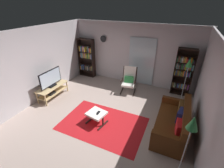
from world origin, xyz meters
TOP-DOWN VIEW (x-y plane):
  - ground_plane at (0.00, 0.00)m, footprint 7.02×7.02m
  - wall_back at (0.00, 2.90)m, footprint 5.60×0.06m
  - wall_left at (-2.70, 0.00)m, footprint 0.06×6.00m
  - wall_right at (2.70, 0.00)m, footprint 0.06×6.00m
  - glass_door_panel at (0.42, 2.83)m, footprint 1.10×0.01m
  - area_rug at (0.14, -0.20)m, footprint 2.50×1.66m
  - tv_stand at (-2.32, 0.35)m, footprint 0.50×1.26m
  - television at (-2.31, 0.37)m, footprint 0.20×1.00m
  - bookshelf_near_tv at (-2.20, 2.67)m, footprint 0.77×0.30m
  - bookshelf_near_sofa at (2.11, 2.70)m, footprint 0.68×0.30m
  - leather_sofa at (2.10, 0.34)m, footprint 0.81×1.83m
  - lounge_armchair at (0.18, 2.04)m, footprint 0.66×0.73m
  - ottoman at (-0.05, -0.23)m, footprint 0.60×0.57m
  - tv_remote at (0.02, -0.25)m, footprint 0.04×0.14m
  - cell_phone at (-0.00, -0.20)m, footprint 0.07×0.14m
  - floor_lamp_by_sofa at (2.33, -1.01)m, footprint 0.22×0.22m
  - floor_lamp_by_shelf at (2.21, 2.04)m, footprint 0.23×0.23m
  - wall_clock at (-1.36, 2.82)m, footprint 0.29×0.03m

SIDE VIEW (x-z plane):
  - ground_plane at x=0.00m, z-range 0.00..0.00m
  - area_rug at x=0.14m, z-range 0.00..0.01m
  - leather_sofa at x=2.10m, z-range -0.11..0.73m
  - tv_stand at x=-2.32m, z-range 0.08..0.55m
  - ottoman at x=-0.05m, z-range 0.13..0.51m
  - cell_phone at x=0.00m, z-range 0.39..0.40m
  - tv_remote at x=0.02m, z-range 0.39..0.41m
  - lounge_armchair at x=0.18m, z-range 0.02..1.05m
  - television at x=-2.31m, z-range 0.46..1.10m
  - bookshelf_near_tv at x=-2.20m, z-range 0.03..1.85m
  - bookshelf_near_sofa at x=2.11m, z-range 0.03..1.87m
  - glass_door_panel at x=0.42m, z-range 0.05..2.05m
  - wall_back at x=0.00m, z-range 0.00..2.60m
  - wall_left at x=-2.70m, z-range 0.00..2.60m
  - wall_right at x=2.70m, z-range 0.00..2.60m
  - floor_lamp_by_sofa at x=2.33m, z-range 0.52..2.16m
  - floor_lamp_by_shelf at x=2.21m, z-range 0.56..2.23m
  - wall_clock at x=-1.36m, z-range 1.71..2.00m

